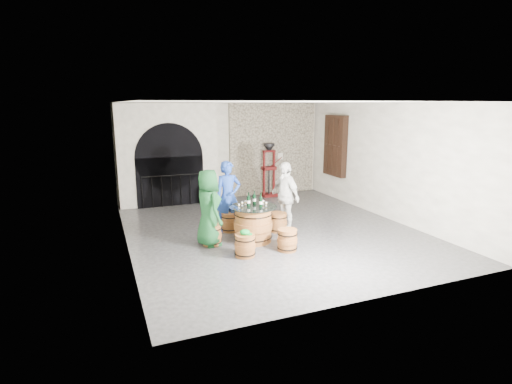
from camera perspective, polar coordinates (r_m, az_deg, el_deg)
name	(u,v)px	position (r m, az deg, el deg)	size (l,w,h in m)	color
ground	(271,230)	(10.26, 2.14, -5.47)	(8.00, 8.00, 0.00)	#2A2A2D
wall_back	(223,151)	(13.60, -4.69, 5.85)	(8.00, 8.00, 0.00)	silver
wall_front	(375,206)	(6.51, 16.67, -1.91)	(8.00, 8.00, 0.00)	silver
wall_left	(123,178)	(9.06, -18.46, 1.92)	(8.00, 8.00, 0.00)	silver
wall_right	(386,161)	(11.74, 18.06, 4.23)	(8.00, 8.00, 0.00)	silver
ceiling	(272,102)	(9.76, 2.29, 12.70)	(8.00, 8.00, 0.00)	beige
stone_facing_panel	(273,149)	(14.18, 2.39, 6.15)	(3.20, 0.12, 3.18)	tan
arched_opening	(168,155)	(12.92, -12.44, 5.17)	(3.10, 0.60, 3.19)	silver
shuttered_window	(335,146)	(13.57, 11.24, 6.48)	(0.23, 1.10, 2.00)	black
barrel_table	(253,224)	(9.34, -0.42, -4.59)	(1.10, 1.10, 0.85)	brown
barrel_stool_left	(212,235)	(9.22, -6.31, -6.07)	(0.46, 0.46, 0.49)	brown
barrel_stool_far	(230,222)	(10.14, -3.77, -4.28)	(0.46, 0.46, 0.49)	brown
barrel_stool_right	(278,222)	(10.11, 3.21, -4.34)	(0.46, 0.46, 0.49)	brown
barrel_stool_near_right	(287,240)	(8.84, 4.49, -6.85)	(0.46, 0.46, 0.49)	brown
barrel_stool_near_left	(245,245)	(8.49, -1.58, -7.64)	(0.46, 0.46, 0.49)	brown
green_cap	(245,232)	(8.39, -1.57, -5.78)	(0.25, 0.21, 0.11)	#0B7C26
person_green	(208,208)	(9.03, -6.81, -2.28)	(0.85, 0.56, 1.75)	#113F1D
person_blue	(228,196)	(10.01, -3.99, -0.64)	(0.65, 0.43, 1.79)	#1B3C99
person_white	(285,196)	(10.14, 4.16, -0.57)	(1.03, 0.43, 1.75)	white
wine_bottle_left	(249,201)	(9.22, -1.07, -1.22)	(0.08, 0.08, 0.32)	black
wine_bottle_center	(261,201)	(9.13, 0.70, -1.36)	(0.08, 0.08, 0.32)	black
wine_bottle_right	(254,199)	(9.39, -0.24, -0.97)	(0.08, 0.08, 0.32)	black
tasting_glass_a	(239,206)	(9.06, -2.46, -2.01)	(0.05, 0.05, 0.10)	#B47823
tasting_glass_b	(263,202)	(9.40, 1.05, -1.47)	(0.05, 0.05, 0.10)	#B47823
tasting_glass_c	(246,203)	(9.37, -1.51, -1.52)	(0.05, 0.05, 0.10)	#B47823
tasting_glass_d	(254,202)	(9.46, -0.27, -1.37)	(0.05, 0.05, 0.10)	#B47823
tasting_glass_e	(266,204)	(9.24, 1.46, -1.73)	(0.05, 0.05, 0.10)	#B47823
tasting_glass_f	(242,204)	(9.26, -1.98, -1.69)	(0.05, 0.05, 0.10)	#B47823
side_barrel	(210,196)	(12.66, -6.59, -0.63)	(0.47, 0.47, 0.62)	brown
corking_press	(269,166)	(13.78, 1.88, 3.76)	(0.77, 0.45, 1.84)	#53100D
control_box	(280,156)	(14.24, 3.43, 5.15)	(0.18, 0.10, 0.22)	silver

